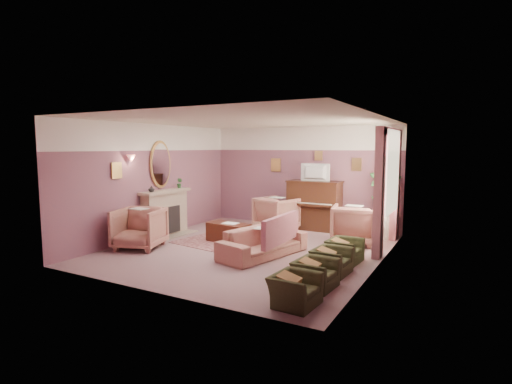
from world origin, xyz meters
The scene contains 48 objects.
floor centered at (0.00, 0.00, 0.00)m, with size 5.50×6.00×0.01m, color gray.
ceiling centered at (0.00, 0.00, 2.80)m, with size 5.50×6.00×0.01m, color beige.
wall_back centered at (0.00, 3.00, 1.40)m, with size 5.50×0.02×2.80m, color #6F4B67.
wall_front centered at (0.00, -3.00, 1.40)m, with size 5.50×0.02×2.80m, color #6F4B67.
wall_left centered at (-2.75, 0.00, 1.40)m, with size 0.02×6.00×2.80m, color #6F4B67.
wall_right centered at (2.75, 0.00, 1.40)m, with size 0.02×6.00×2.80m, color #6F4B67.
picture_rail_band centered at (0.00, 2.99, 2.47)m, with size 5.50×0.01×0.65m, color white.
stripe_panel centered at (2.73, 1.30, 1.07)m, with size 0.01×3.00×2.15m, color #ABB5A1.
fireplace_surround centered at (-2.59, 0.20, 0.55)m, with size 0.30×1.40×1.10m, color tan.
fireplace_inset centered at (-2.49, 0.20, 0.40)m, with size 0.18×0.72×0.68m, color black.
fire_ember centered at (-2.45, 0.20, 0.22)m, with size 0.06×0.54×0.10m, color #F54B04.
mantel_shelf centered at (-2.56, 0.20, 1.12)m, with size 0.40×1.55×0.07m, color tan.
hearth centered at (-2.39, 0.20, 0.01)m, with size 0.55×1.50×0.02m, color tan.
mirror_frame centered at (-2.70, 0.20, 1.80)m, with size 0.04×0.72×1.20m, color tan.
mirror_glass centered at (-2.67, 0.20, 1.80)m, with size 0.01×0.60×1.06m, color white.
sconce_shade centered at (-2.62, -0.85, 1.98)m, with size 0.20×0.20×0.16m, color #FF8979.
piano centered at (0.50, 2.68, 0.65)m, with size 1.40×0.60×1.30m, color #3B1F12.
piano_keyshelf centered at (0.50, 2.33, 0.72)m, with size 1.30×0.12×0.06m, color #3B1F12.
piano_keys centered at (0.50, 2.33, 0.76)m, with size 1.20×0.08×0.02m, color white.
piano_top centered at (0.50, 2.68, 1.31)m, with size 1.45×0.65×0.04m, color #3B1F12.
television centered at (0.50, 2.63, 1.60)m, with size 0.80×0.12×0.48m, color black.
print_back_left centered at (-0.80, 2.96, 1.72)m, with size 0.30×0.03×0.38m, color tan.
print_back_right centered at (1.55, 2.96, 1.78)m, with size 0.26×0.03×0.34m, color tan.
print_back_mid centered at (0.50, 2.96, 2.00)m, with size 0.22×0.03×0.26m, color tan.
print_left_wall centered at (-2.71, -1.20, 1.72)m, with size 0.03×0.28×0.36m, color tan.
window_blind centered at (2.70, 1.55, 1.70)m, with size 0.03×1.40×1.80m, color silver.
curtain_left centered at (2.62, 0.63, 1.30)m, with size 0.16×0.34×2.60m, color #AB5D6B.
curtain_right centered at (2.62, 2.47, 1.30)m, with size 0.16×0.34×2.60m, color #AB5D6B.
pelmet centered at (2.62, 1.55, 2.56)m, with size 0.16×2.20×0.16m, color #AB5D6B.
mantel_plant centered at (-2.55, 0.75, 1.29)m, with size 0.16×0.16×0.28m, color #2F662F.
mantel_vase centered at (-2.55, -0.30, 1.23)m, with size 0.16×0.16×0.16m, color white.
area_rug centered at (-0.60, 0.30, 0.01)m, with size 2.50×1.80×0.01m, color #8E5758.
coffee_table centered at (-0.76, 0.33, 0.23)m, with size 1.00×0.50×0.45m, color #482012.
table_paper centered at (-0.71, 0.33, 0.46)m, with size 0.35×0.28×0.01m, color white.
sofa centered at (0.52, -0.35, 0.41)m, with size 0.67×2.02×0.82m, color #B17664.
sofa_throw centered at (0.92, -0.35, 0.60)m, with size 0.10×1.53×0.56m, color #AB5D6B.
floral_armchair_left centered at (-0.35, 2.13, 0.50)m, with size 0.96×0.96×1.00m, color #B17664.
floral_armchair_right centered at (1.87, 1.59, 0.50)m, with size 0.96×0.96×1.00m, color #B17664.
floral_armchair_front centered at (-2.17, -1.12, 0.50)m, with size 0.96×0.96×1.00m, color #B17664.
olive_chair_a centered at (2.12, -2.42, 0.30)m, with size 0.49×0.69×0.60m, color #393F21.
olive_chair_b centered at (2.12, -1.60, 0.30)m, with size 0.49×0.69×0.60m, color #393F21.
olive_chair_c centered at (2.12, -0.78, 0.30)m, with size 0.49×0.69×0.60m, color #393F21.
olive_chair_d centered at (2.12, 0.04, 0.30)m, with size 0.49×0.69×0.60m, color #393F21.
side_table centered at (2.36, 2.52, 0.35)m, with size 0.52×0.52×0.70m, color silver.
side_plant_big centered at (2.36, 2.52, 0.87)m, with size 0.30×0.30×0.34m, color #2F662F.
side_plant_small centered at (2.48, 2.42, 0.84)m, with size 0.16×0.16×0.28m, color #2F662F.
palm_pot centered at (2.37, 2.45, 0.17)m, with size 0.34×0.34×0.34m, color #935542.
palm_plant centered at (2.37, 2.45, 1.06)m, with size 0.76×0.76×1.44m, color #2F662F.
Camera 1 is at (4.25, -7.48, 2.24)m, focal length 28.00 mm.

